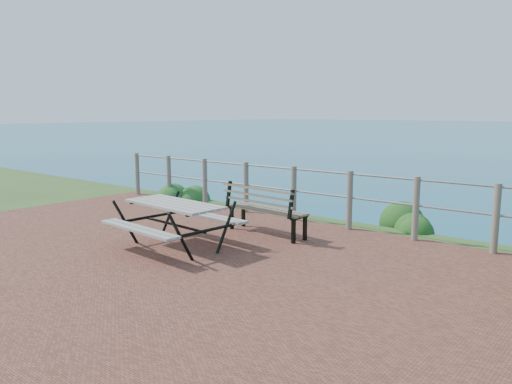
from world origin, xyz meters
TOP-DOWN VIEW (x-y plane):
  - ground at (0.00, 0.00)m, footprint 10.00×7.00m
  - safety_railing at (0.00, 3.35)m, footprint 9.40×0.10m
  - picnic_table at (-0.25, 0.69)m, footprint 1.63×1.38m
  - park_bench at (0.28, 2.19)m, footprint 1.50×0.49m
  - shrub_lip_west at (-3.29, 3.68)m, footprint 0.78×0.78m
  - shrub_lip_east at (1.78, 4.24)m, footprint 0.86×0.86m

SIDE VIEW (x-z plane):
  - ground at x=0.00m, z-range -0.06..0.06m
  - shrub_lip_west at x=-3.29m, z-range -0.26..0.26m
  - shrub_lip_east at x=1.78m, z-range -0.32..0.32m
  - picnic_table at x=-0.25m, z-range 0.10..0.77m
  - park_bench at x=0.28m, z-range 0.13..0.97m
  - safety_railing at x=0.00m, z-range 0.07..1.07m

